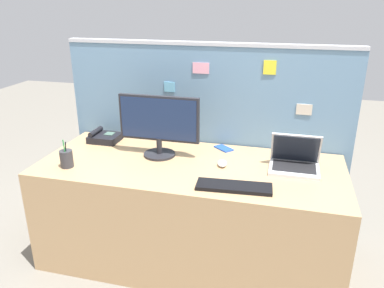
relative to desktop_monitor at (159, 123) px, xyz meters
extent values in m
plane|color=slate|center=(0.24, -0.10, -0.93)|extent=(10.00, 10.00, 0.00)
cube|color=tan|center=(0.24, -0.10, -0.58)|extent=(1.93, 0.81, 0.70)
cube|color=#6084A3|center=(0.24, 0.35, -0.23)|extent=(2.05, 0.06, 1.40)
cube|color=#B7BAC1|center=(0.24, 0.35, 0.48)|extent=(2.05, 0.07, 0.02)
cube|color=beige|center=(0.92, 0.31, 0.07)|extent=(0.10, 0.01, 0.07)
cube|color=pink|center=(0.21, 0.31, 0.31)|extent=(0.12, 0.01, 0.08)
cube|color=yellow|center=(0.67, 0.31, 0.34)|extent=(0.08, 0.01, 0.09)
cube|color=#66ADD1|center=(-0.02, 0.31, 0.17)|extent=(0.08, 0.01, 0.07)
cylinder|color=#232328|center=(0.00, -0.01, -0.22)|extent=(0.21, 0.21, 0.02)
cylinder|color=#232328|center=(0.00, -0.01, -0.16)|extent=(0.04, 0.04, 0.11)
cube|color=#232328|center=(0.00, 0.00, 0.03)|extent=(0.54, 0.03, 0.30)
cube|color=#19284C|center=(0.00, -0.01, 0.03)|extent=(0.51, 0.01, 0.27)
cube|color=silver|center=(0.88, -0.03, -0.22)|extent=(0.30, 0.24, 0.02)
cube|color=black|center=(0.88, -0.02, -0.21)|extent=(0.26, 0.17, 0.00)
cube|color=silver|center=(0.88, 0.05, -0.11)|extent=(0.30, 0.09, 0.20)
cube|color=black|center=(0.88, 0.04, -0.11)|extent=(0.28, 0.08, 0.18)
cube|color=black|center=(-0.48, 0.15, -0.20)|extent=(0.21, 0.19, 0.05)
cube|color=#4C6B5B|center=(-0.45, 0.18, -0.18)|extent=(0.06, 0.07, 0.01)
cylinder|color=black|center=(-0.55, 0.15, -0.16)|extent=(0.04, 0.17, 0.04)
cube|color=black|center=(0.56, -0.36, -0.22)|extent=(0.43, 0.16, 0.02)
ellipsoid|color=silver|center=(0.44, -0.07, -0.21)|extent=(0.08, 0.11, 0.03)
cylinder|color=#333338|center=(-0.50, -0.33, -0.17)|extent=(0.08, 0.08, 0.11)
cylinder|color=#238438|center=(-0.50, -0.35, -0.11)|extent=(0.02, 0.01, 0.14)
cylinder|color=black|center=(-0.49, -0.34, -0.12)|extent=(0.02, 0.01, 0.13)
cube|color=blue|center=(0.40, 0.22, -0.22)|extent=(0.15, 0.14, 0.01)
camera|label=1|loc=(0.80, -2.25, 0.77)|focal=35.62mm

